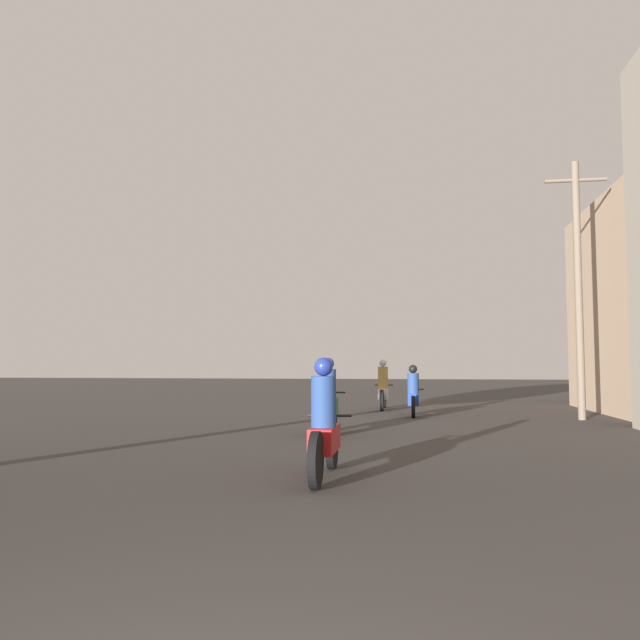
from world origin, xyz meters
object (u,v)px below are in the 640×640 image
object	(u,v)px
motorcycle_red	(324,430)
motorcycle_white	(383,390)
utility_pole_far	(578,283)
motorcycle_green	(329,403)
motorcycle_blue	(413,395)

from	to	relation	value
motorcycle_red	motorcycle_white	world-z (taller)	motorcycle_white
utility_pole_far	motorcycle_red	bearing A→B (deg)	-120.41
motorcycle_green	utility_pole_far	bearing A→B (deg)	27.38
motorcycle_blue	utility_pole_far	size ratio (longest dim) A/B	0.27
motorcycle_white	utility_pole_far	xyz separation A→B (m)	(5.35, -2.98, 2.97)
motorcycle_green	motorcycle_white	bearing A→B (deg)	76.60
motorcycle_white	motorcycle_blue	bearing A→B (deg)	-60.92
motorcycle_red	utility_pole_far	world-z (taller)	utility_pole_far
motorcycle_green	motorcycle_white	distance (m)	7.26
motorcycle_red	motorcycle_green	bearing A→B (deg)	94.82
motorcycle_red	motorcycle_green	xyz separation A→B (m)	(-0.65, 5.09, 0.03)
motorcycle_red	motorcycle_blue	world-z (taller)	motorcycle_red
motorcycle_green	motorcycle_blue	bearing A→B (deg)	62.75
motorcycle_green	motorcycle_blue	size ratio (longest dim) A/B	1.08
motorcycle_green	motorcycle_white	world-z (taller)	motorcycle_white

